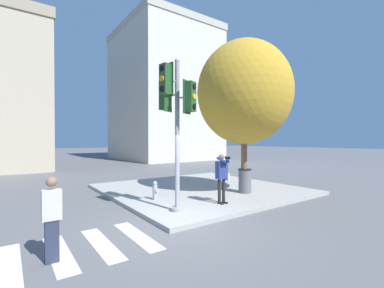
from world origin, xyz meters
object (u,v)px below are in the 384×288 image
(traffic_signal_pole, at_px, (175,109))
(pedestrian_distant, at_px, (52,217))
(fire_hydrant, at_px, (155,190))
(trash_bin, at_px, (245,181))
(person_photographer, at_px, (222,174))
(street_tree, at_px, (244,93))

(traffic_signal_pole, relative_size, pedestrian_distant, 2.88)
(fire_hydrant, relative_size, trash_bin, 0.69)
(person_photographer, xyz_separation_m, fire_hydrant, (-1.64, 1.87, -0.69))
(fire_hydrant, bearing_deg, traffic_signal_pole, -97.99)
(person_photographer, relative_size, pedestrian_distant, 1.05)
(fire_hydrant, distance_m, trash_bin, 3.83)
(street_tree, distance_m, fire_hydrant, 5.42)
(street_tree, height_order, fire_hydrant, street_tree)
(traffic_signal_pole, bearing_deg, trash_bin, 10.41)
(person_photographer, xyz_separation_m, pedestrian_distant, (-5.40, -1.10, -0.29))
(fire_hydrant, bearing_deg, trash_bin, -16.21)
(pedestrian_distant, distance_m, trash_bin, 7.67)
(fire_hydrant, xyz_separation_m, trash_bin, (3.67, -1.07, 0.16))
(traffic_signal_pole, distance_m, person_photographer, 2.85)
(traffic_signal_pole, xyz_separation_m, fire_hydrant, (0.25, 1.79, -2.82))
(person_photographer, bearing_deg, traffic_signal_pole, 177.50)
(traffic_signal_pole, distance_m, street_tree, 4.12)
(street_tree, bearing_deg, trash_bin, -77.19)
(person_photographer, height_order, street_tree, street_tree)
(person_photographer, xyz_separation_m, trash_bin, (2.03, 0.80, -0.53))
(person_photographer, distance_m, trash_bin, 2.25)
(street_tree, bearing_deg, pedestrian_distant, -165.30)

